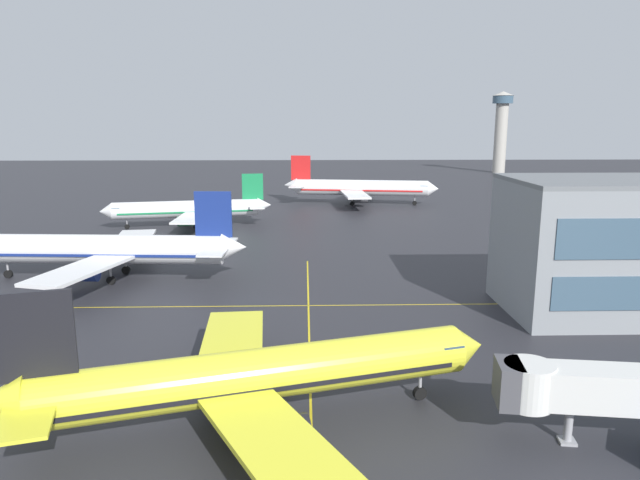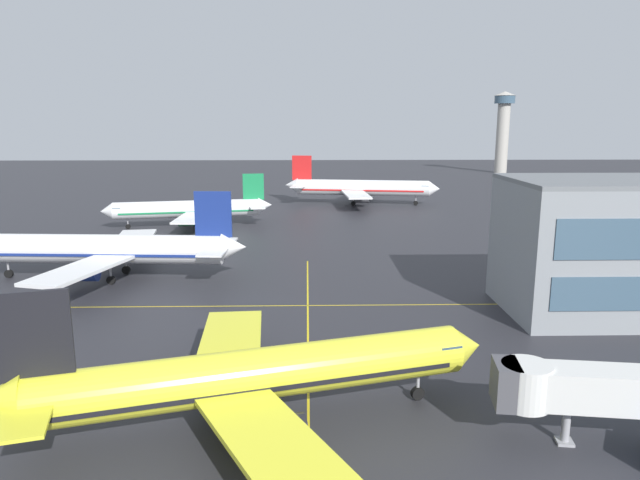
# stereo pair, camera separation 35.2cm
# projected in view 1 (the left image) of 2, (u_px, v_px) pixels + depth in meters

# --- Properties ---
(airliner_front_gate) EXTENTS (35.58, 30.34, 11.24)m
(airliner_front_gate) POSITION_uv_depth(u_px,v_px,m) (257.00, 375.00, 40.14)
(airliner_front_gate) COLOR yellow
(airliner_front_gate) RESTS_ON ground
(airliner_second_row) EXTENTS (39.53, 34.05, 12.29)m
(airliner_second_row) POSITION_uv_depth(u_px,v_px,m) (106.00, 249.00, 78.16)
(airliner_second_row) COLOR white
(airliner_second_row) RESTS_ON ground
(airliner_third_row) EXTENTS (34.68, 29.53, 10.81)m
(airliner_third_row) POSITION_uv_depth(u_px,v_px,m) (189.00, 209.00, 117.57)
(airliner_third_row) COLOR white
(airliner_third_row) RESTS_ON ground
(airliner_far_left_stand) EXTENTS (40.84, 34.87, 12.71)m
(airliner_far_left_stand) POSITION_uv_depth(u_px,v_px,m) (359.00, 188.00, 150.03)
(airliner_far_left_stand) COLOR white
(airliner_far_left_stand) RESTS_ON ground
(taxiway_markings) EXTENTS (149.34, 80.81, 0.01)m
(taxiway_markings) POSITION_uv_depth(u_px,v_px,m) (310.00, 372.00, 49.56)
(taxiway_markings) COLOR yellow
(taxiway_markings) RESTS_ON ground
(jet_bridge) EXTENTS (21.06, 5.79, 5.58)m
(jet_bridge) POSITION_uv_depth(u_px,v_px,m) (637.00, 390.00, 37.40)
(jet_bridge) COLOR silver
(jet_bridge) RESTS_ON ground
(control_tower) EXTENTS (8.82, 8.82, 34.04)m
(control_tower) POSITION_uv_depth(u_px,v_px,m) (501.00, 126.00, 240.80)
(control_tower) COLOR #ADA89E
(control_tower) RESTS_ON ground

